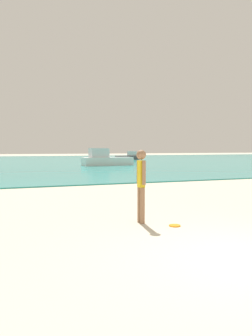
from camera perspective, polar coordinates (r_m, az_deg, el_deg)
water at (r=45.43m, az=-16.61°, el=1.06°), size 160.00×60.00×0.06m
person_standing at (r=7.85m, az=2.57°, el=-2.30°), size 0.23×0.39×1.70m
frisbee at (r=7.74m, az=8.20°, el=-9.58°), size 0.26×0.26×0.03m
boat_near at (r=33.20m, az=-3.46°, el=1.46°), size 5.03×1.86×1.68m
boat_far at (r=50.40m, az=0.43°, el=1.93°), size 3.77×1.74×1.23m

